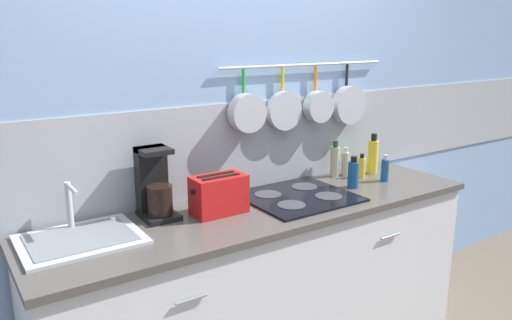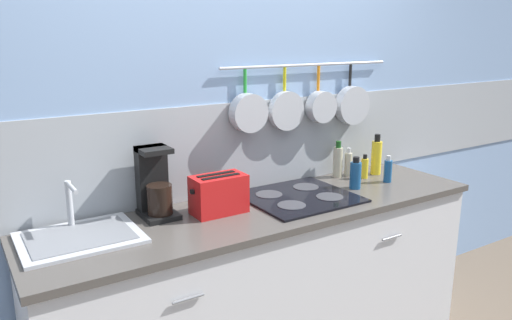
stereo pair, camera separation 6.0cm
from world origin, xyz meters
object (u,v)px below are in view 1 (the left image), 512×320
(coffee_maker, at_px, (155,188))
(bottle_vinegar, at_px, (385,170))
(bottle_cooking_wine, at_px, (335,161))
(bottle_dish_soap, at_px, (373,156))
(bottle_hot_sauce, at_px, (362,167))
(bottle_sesame_oil, at_px, (354,174))
(bottle_olive_oil, at_px, (345,163))
(toaster, at_px, (219,195))

(coffee_maker, relative_size, bottle_vinegar, 2.11)
(bottle_cooking_wine, height_order, bottle_dish_soap, bottle_dish_soap)
(bottle_cooking_wine, distance_m, bottle_hot_sauce, 0.17)
(bottle_sesame_oil, height_order, bottle_olive_oil, bottle_sesame_oil)
(bottle_sesame_oil, distance_m, bottle_vinegar, 0.25)
(bottle_hot_sauce, bearing_deg, toaster, -176.38)
(bottle_cooking_wine, bearing_deg, bottle_sesame_oil, -107.28)
(bottle_cooking_wine, bearing_deg, bottle_vinegar, -53.76)
(bottle_olive_oil, bearing_deg, bottle_sesame_oil, -122.97)
(bottle_dish_soap, bearing_deg, coffee_maker, 178.40)
(bottle_sesame_oil, bearing_deg, bottle_vinegar, -1.62)
(bottle_olive_oil, bearing_deg, bottle_dish_soap, -16.60)
(bottle_hot_sauce, bearing_deg, bottle_vinegar, -66.68)
(coffee_maker, xyz_separation_m, bottle_cooking_wine, (1.19, 0.04, -0.04))
(coffee_maker, distance_m, bottle_hot_sauce, 1.31)
(bottle_vinegar, bearing_deg, bottle_dish_soap, 67.54)
(bottle_hot_sauce, bearing_deg, bottle_cooking_wine, 137.93)
(bottle_hot_sauce, bearing_deg, bottle_olive_oil, 124.24)
(bottle_cooking_wine, bearing_deg, bottle_olive_oil, -21.58)
(bottle_olive_oil, height_order, bottle_hot_sauce, bottle_olive_oil)
(bottle_cooking_wine, xyz_separation_m, bottle_dish_soap, (0.25, -0.08, 0.01))
(coffee_maker, distance_m, bottle_dish_soap, 1.44)
(toaster, bearing_deg, bottle_vinegar, -3.60)
(coffee_maker, relative_size, bottle_hot_sauce, 2.30)
(bottle_olive_oil, relative_size, bottle_hot_sauce, 1.21)
(bottle_hot_sauce, bearing_deg, bottle_dish_soap, 13.01)
(bottle_sesame_oil, relative_size, bottle_cooking_wine, 0.82)
(bottle_cooking_wine, distance_m, bottle_vinegar, 0.30)
(bottle_dish_soap, bearing_deg, bottle_vinegar, -112.46)
(toaster, relative_size, bottle_cooking_wine, 1.26)
(toaster, xyz_separation_m, bottle_dish_soap, (1.16, 0.09, 0.02))
(bottle_sesame_oil, height_order, bottle_dish_soap, bottle_dish_soap)
(toaster, xyz_separation_m, bottle_olive_oil, (0.98, 0.15, -0.02))
(bottle_sesame_oil, xyz_separation_m, bottle_cooking_wine, (0.07, 0.24, 0.02))
(bottle_sesame_oil, distance_m, bottle_dish_soap, 0.36)
(coffee_maker, xyz_separation_m, bottle_dish_soap, (1.43, -0.04, -0.03))
(bottle_sesame_oil, xyz_separation_m, bottle_vinegar, (0.25, -0.01, -0.01))
(toaster, relative_size, bottle_dish_soap, 1.11)
(toaster, xyz_separation_m, bottle_sesame_oil, (0.84, -0.06, -0.01))
(coffee_maker, bearing_deg, bottle_olive_oil, 0.65)
(bottle_olive_oil, distance_m, bottle_dish_soap, 0.19)
(toaster, bearing_deg, bottle_cooking_wine, 10.74)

